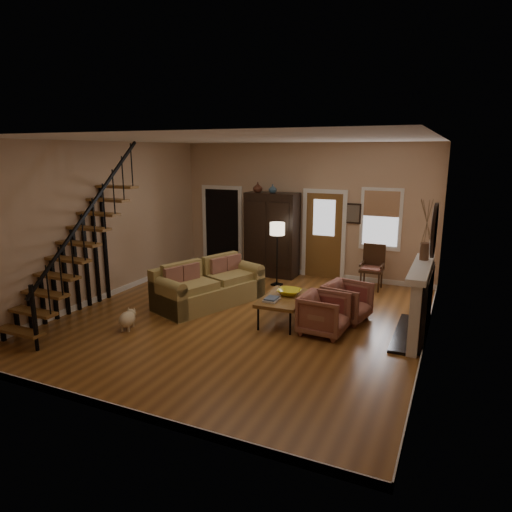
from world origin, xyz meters
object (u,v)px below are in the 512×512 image
at_px(coffee_table, 284,309).
at_px(floor_lamp, 277,254).
at_px(sofa, 209,284).
at_px(side_chair, 372,267).
at_px(armoire, 272,234).
at_px(armchair_right, 347,302).
at_px(armchair_left, 324,314).

height_order(coffee_table, floor_lamp, floor_lamp).
bearing_deg(sofa, side_chair, 61.96).
distance_m(sofa, side_chair, 3.76).
bearing_deg(side_chair, sofa, -139.30).
xyz_separation_m(armoire, side_chair, (2.55, -0.20, -0.54)).
relative_size(coffee_table, floor_lamp, 0.85).
relative_size(armoire, coffee_table, 1.66).
bearing_deg(armchair_right, armoire, 57.19).
distance_m(coffee_table, floor_lamp, 2.42).
distance_m(armoire, coffee_table, 3.39).
bearing_deg(armchair_left, coffee_table, 77.81).
relative_size(sofa, floor_lamp, 1.52).
height_order(coffee_table, side_chair, side_chair).
distance_m(armoire, armchair_right, 3.52).
distance_m(armoire, armchair_left, 3.99).
height_order(armoire, armchair_right, armoire).
distance_m(armoire, sofa, 2.74).
height_order(sofa, armchair_right, sofa).
relative_size(sofa, armchair_right, 2.90).
xyz_separation_m(armchair_right, side_chair, (0.05, 2.18, 0.15)).
distance_m(armoire, side_chair, 2.61).
bearing_deg(armoire, coffee_table, -63.78).
bearing_deg(sofa, armoire, 104.83).
relative_size(coffee_table, armchair_right, 1.62).
bearing_deg(sofa, floor_lamp, 88.75).
relative_size(armoire, sofa, 0.92).
bearing_deg(side_chair, coffee_table, -111.65).
bearing_deg(side_chair, armchair_left, -94.98).
height_order(armoire, floor_lamp, armoire).
bearing_deg(armchair_right, armchair_left, 176.21).
xyz_separation_m(armchair_left, side_chair, (0.26, 2.99, 0.16)).
xyz_separation_m(armoire, floor_lamp, (0.46, -0.81, -0.30)).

